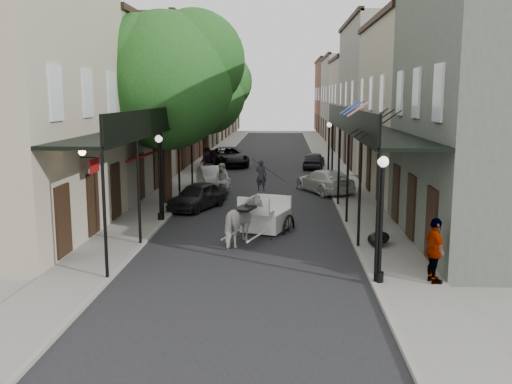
# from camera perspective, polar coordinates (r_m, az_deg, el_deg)

# --- Properties ---
(ground) EXTENTS (140.00, 140.00, 0.00)m
(ground) POSITION_cam_1_polar(r_m,az_deg,el_deg) (19.10, -1.16, -7.17)
(ground) COLOR gray
(ground) RESTS_ON ground
(road) EXTENTS (8.00, 90.00, 0.01)m
(road) POSITION_cam_1_polar(r_m,az_deg,el_deg) (38.65, 0.92, 1.49)
(road) COLOR black
(road) RESTS_ON ground
(sidewalk_left) EXTENTS (2.20, 90.00, 0.12)m
(sidewalk_left) POSITION_cam_1_polar(r_m,az_deg,el_deg) (39.13, -6.42, 1.61)
(sidewalk_left) COLOR gray
(sidewalk_left) RESTS_ON ground
(sidewalk_right) EXTENTS (2.20, 90.00, 0.12)m
(sidewalk_right) POSITION_cam_1_polar(r_m,az_deg,el_deg) (38.79, 8.32, 1.50)
(sidewalk_right) COLOR gray
(sidewalk_right) RESTS_ON ground
(building_row_left) EXTENTS (5.00, 80.00, 10.50)m
(building_row_left) POSITION_cam_1_polar(r_m,az_deg,el_deg) (49.23, -8.84, 9.27)
(building_row_left) COLOR #A09A80
(building_row_left) RESTS_ON ground
(building_row_right) EXTENTS (5.00, 80.00, 10.50)m
(building_row_right) POSITION_cam_1_polar(r_m,az_deg,el_deg) (48.77, 11.64, 9.19)
(building_row_right) COLOR gray
(building_row_right) RESTS_ON ground
(gallery_left) EXTENTS (2.20, 18.05, 4.88)m
(gallery_left) POSITION_cam_1_polar(r_m,az_deg,el_deg) (25.97, -10.75, 6.26)
(gallery_left) COLOR black
(gallery_left) RESTS_ON sidewalk_left
(gallery_right) EXTENTS (2.20, 18.05, 4.88)m
(gallery_right) POSITION_cam_1_polar(r_m,az_deg,el_deg) (25.49, 10.80, 6.19)
(gallery_right) COLOR black
(gallery_right) RESTS_ON sidewalk_right
(tree_near) EXTENTS (7.31, 6.80, 9.63)m
(tree_near) POSITION_cam_1_polar(r_m,az_deg,el_deg) (28.94, -8.24, 11.49)
(tree_near) COLOR #382619
(tree_near) RESTS_ON sidewalk_left
(tree_far) EXTENTS (6.45, 6.00, 8.61)m
(tree_far) POSITION_cam_1_polar(r_m,az_deg,el_deg) (42.76, -4.65, 10.09)
(tree_far) COLOR #382619
(tree_far) RESTS_ON sidewalk_left
(lamppost_right_near) EXTENTS (0.32, 0.32, 3.71)m
(lamppost_right_near) POSITION_cam_1_polar(r_m,az_deg,el_deg) (16.83, 12.40, -2.51)
(lamppost_right_near) COLOR black
(lamppost_right_near) RESTS_ON sidewalk_right
(lamppost_left) EXTENTS (0.32, 0.32, 3.71)m
(lamppost_left) POSITION_cam_1_polar(r_m,az_deg,el_deg) (25.06, -9.60, 1.57)
(lamppost_left) COLOR black
(lamppost_left) RESTS_ON sidewalk_left
(lamppost_right_far) EXTENTS (0.32, 0.32, 3.71)m
(lamppost_right_far) POSITION_cam_1_polar(r_m,az_deg,el_deg) (36.50, 7.28, 4.15)
(lamppost_right_far) COLOR black
(lamppost_right_far) RESTS_ON sidewalk_right
(horse) EXTENTS (1.61, 2.35, 1.81)m
(horse) POSITION_cam_1_polar(r_m,az_deg,el_deg) (21.17, -1.26, -2.95)
(horse) COLOR silver
(horse) RESTS_ON ground
(carriage) EXTENTS (2.42, 3.01, 3.03)m
(carriage) POSITION_cam_1_polar(r_m,az_deg,el_deg) (23.69, 1.39, -0.91)
(carriage) COLOR black
(carriage) RESTS_ON ground
(pedestrian_walking) EXTENTS (1.05, 0.89, 1.93)m
(pedestrian_walking) POSITION_cam_1_polar(r_m,az_deg,el_deg) (30.62, -3.34, 1.10)
(pedestrian_walking) COLOR #B2B4A9
(pedestrian_walking) RESTS_ON ground
(pedestrian_sidewalk_left) EXTENTS (1.25, 1.12, 1.68)m
(pedestrian_sidewalk_left) POSITION_cam_1_polar(r_m,az_deg,el_deg) (41.04, -4.90, 3.28)
(pedestrian_sidewalk_left) COLOR gray
(pedestrian_sidewalk_left) RESTS_ON sidewalk_left
(pedestrian_sidewalk_right) EXTENTS (0.64, 1.19, 1.93)m
(pedestrian_sidewalk_right) POSITION_cam_1_polar(r_m,az_deg,el_deg) (17.39, 17.45, -5.61)
(pedestrian_sidewalk_right) COLOR gray
(pedestrian_sidewalk_right) RESTS_ON sidewalk_right
(car_left_near) EXTENTS (2.86, 4.15, 1.31)m
(car_left_near) POSITION_cam_1_polar(r_m,az_deg,el_deg) (27.98, -5.87, -0.39)
(car_left_near) COLOR black
(car_left_near) RESTS_ON ground
(car_left_mid) EXTENTS (2.55, 4.34, 1.35)m
(car_left_mid) POSITION_cam_1_polar(r_m,az_deg,el_deg) (33.68, -4.35, 1.39)
(car_left_mid) COLOR #A2A3A8
(car_left_mid) RESTS_ON ground
(car_left_far) EXTENTS (3.91, 5.83, 1.49)m
(car_left_far) POSITION_cam_1_polar(r_m,az_deg,el_deg) (44.70, -2.77, 3.55)
(car_left_far) COLOR black
(car_left_far) RESTS_ON ground
(car_right_near) EXTENTS (3.62, 5.00, 1.34)m
(car_right_near) POSITION_cam_1_polar(r_m,az_deg,el_deg) (32.67, 6.88, 1.08)
(car_right_near) COLOR silver
(car_right_near) RESTS_ON ground
(car_right_far) EXTENTS (1.95, 3.86, 1.26)m
(car_right_far) POSITION_cam_1_polar(r_m,az_deg,el_deg) (43.38, 5.82, 3.17)
(car_right_far) COLOR black
(car_right_far) RESTS_ON ground
(trash_bags) EXTENTS (0.87, 1.02, 0.52)m
(trash_bags) POSITION_cam_1_polar(r_m,az_deg,el_deg) (21.32, 12.14, -4.58)
(trash_bags) COLOR black
(trash_bags) RESTS_ON sidewalk_right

